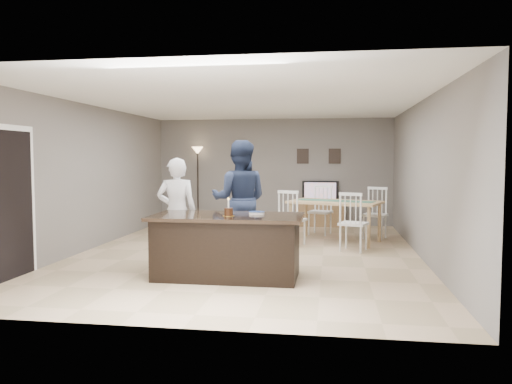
# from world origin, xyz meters

# --- Properties ---
(floor) EXTENTS (8.00, 8.00, 0.00)m
(floor) POSITION_xyz_m (0.00, 0.00, 0.00)
(floor) COLOR tan
(floor) RESTS_ON ground
(room_shell) EXTENTS (8.00, 8.00, 8.00)m
(room_shell) POSITION_xyz_m (0.00, 0.00, 1.68)
(room_shell) COLOR slate
(room_shell) RESTS_ON floor
(kitchen_island) EXTENTS (2.15, 1.10, 0.90)m
(kitchen_island) POSITION_xyz_m (0.00, -1.80, 0.45)
(kitchen_island) COLOR black
(kitchen_island) RESTS_ON floor
(tv_console) EXTENTS (1.20, 0.40, 0.60)m
(tv_console) POSITION_xyz_m (1.20, 3.77, 0.30)
(tv_console) COLOR brown
(tv_console) RESTS_ON floor
(television) EXTENTS (0.91, 0.12, 0.53)m
(television) POSITION_xyz_m (1.20, 3.84, 0.86)
(television) COLOR black
(television) RESTS_ON tv_console
(tv_screen_glow) EXTENTS (0.78, 0.00, 0.78)m
(tv_screen_glow) POSITION_xyz_m (1.20, 3.76, 0.87)
(tv_screen_glow) COLOR #D05B17
(tv_screen_glow) RESTS_ON tv_console
(picture_frames) EXTENTS (1.10, 0.02, 0.38)m
(picture_frames) POSITION_xyz_m (1.15, 3.98, 1.75)
(picture_frames) COLOR black
(picture_frames) RESTS_ON room_shell
(doorway) EXTENTS (0.00, 2.10, 2.65)m
(doorway) POSITION_xyz_m (-2.99, -2.30, 1.26)
(doorway) COLOR black
(doorway) RESTS_ON floor
(woman) EXTENTS (0.70, 0.54, 1.71)m
(woman) POSITION_xyz_m (-0.95, -1.17, 0.86)
(woman) COLOR silver
(woman) RESTS_ON floor
(man) EXTENTS (1.01, 0.81, 2.01)m
(man) POSITION_xyz_m (-0.07, -0.45, 1.01)
(man) COLOR #1C253E
(man) RESTS_ON floor
(birthday_cake) EXTENTS (0.16, 0.16, 0.25)m
(birthday_cake) POSITION_xyz_m (0.04, -1.93, 0.96)
(birthday_cake) COLOR #ECB945
(birthday_cake) RESTS_ON kitchen_island
(plate_stack) EXTENTS (0.23, 0.23, 0.04)m
(plate_stack) POSITION_xyz_m (0.40, -1.63, 0.92)
(plate_stack) COLOR white
(plate_stack) RESTS_ON kitchen_island
(dining_table) EXTENTS (2.26, 2.45, 1.09)m
(dining_table) POSITION_xyz_m (1.55, 1.46, 0.69)
(dining_table) COLOR tan
(dining_table) RESTS_ON floor
(floor_lamp) EXTENTS (0.30, 0.30, 1.99)m
(floor_lamp) POSITION_xyz_m (-1.95, 3.79, 1.55)
(floor_lamp) COLOR black
(floor_lamp) RESTS_ON floor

